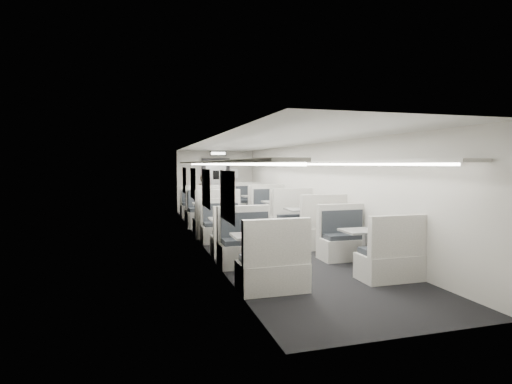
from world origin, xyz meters
TOP-DOWN VIEW (x-y plane):
  - room at (0.00, 0.00)m, footprint 3.24×12.24m
  - booth_left_a at (-1.00, 3.75)m, footprint 1.03×2.09m
  - booth_left_b at (-1.00, 1.32)m, footprint 1.14×2.31m
  - booth_left_c at (-1.00, -0.94)m, footprint 0.96×1.95m
  - booth_left_d at (-1.00, -3.33)m, footprint 1.01×2.06m
  - booth_right_a at (1.00, 3.70)m, footprint 1.11×2.25m
  - booth_right_b at (1.00, 1.21)m, footprint 1.14×2.32m
  - booth_right_c at (1.00, -0.65)m, footprint 1.12×2.27m
  - booth_right_d at (1.00, -3.33)m, footprint 0.99×2.01m
  - passenger at (-0.86, 3.12)m, footprint 0.58×0.39m
  - window_a at (-1.49, 3.40)m, footprint 0.02×1.18m
  - window_b at (-1.49, 1.20)m, footprint 0.02×1.18m
  - window_c at (-1.49, -1.00)m, footprint 0.02×1.18m
  - window_d at (-1.49, -3.20)m, footprint 0.02×1.18m
  - luggage_rack_left at (-1.24, -0.30)m, footprint 0.46×10.40m
  - luggage_rack_right at (1.24, -0.30)m, footprint 0.46×10.40m
  - vestibule_door at (0.00, 5.93)m, footprint 1.10×0.13m
  - exit_sign at (0.00, 5.44)m, footprint 0.62×0.12m
  - wall_notice at (0.75, 5.92)m, footprint 0.32×0.02m

SIDE VIEW (x-z plane):
  - booth_left_c at x=-1.00m, z-range -0.17..0.87m
  - booth_right_d at x=1.00m, z-range -0.18..0.90m
  - booth_left_d at x=-1.00m, z-range -0.18..0.92m
  - booth_left_a at x=-1.00m, z-range -0.19..0.93m
  - booth_right_a at x=1.00m, z-range -0.20..1.00m
  - booth_right_c at x=1.00m, z-range -0.20..1.01m
  - booth_left_b at x=-1.00m, z-range -0.20..1.03m
  - booth_right_b at x=1.00m, z-range -0.21..1.04m
  - passenger at x=-0.86m, z-range 0.00..1.57m
  - vestibule_door at x=0.00m, z-range -0.01..2.09m
  - room at x=0.00m, z-range -0.12..2.52m
  - window_a at x=-1.49m, z-range 0.93..1.77m
  - window_b at x=-1.49m, z-range 0.93..1.77m
  - window_c at x=-1.49m, z-range 0.93..1.77m
  - window_d at x=-1.49m, z-range 0.93..1.77m
  - wall_notice at x=0.75m, z-range 1.30..1.70m
  - luggage_rack_left at x=-1.24m, z-range 1.87..1.96m
  - luggage_rack_right at x=1.24m, z-range 1.87..1.96m
  - exit_sign at x=0.00m, z-range 2.20..2.36m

